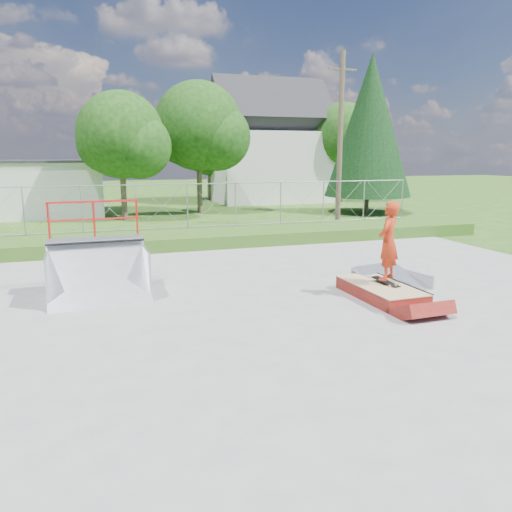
{
  "coord_description": "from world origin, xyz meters",
  "views": [
    {
      "loc": [
        -3.62,
        -9.3,
        3.44
      ],
      "look_at": [
        -0.05,
        1.56,
        1.1
      ],
      "focal_mm": 35.0,
      "sensor_mm": 36.0,
      "label": 1
    }
  ],
  "objects_px": {
    "grind_box": "(381,292)",
    "skater": "(388,244)",
    "quarter_pipe": "(97,253)",
    "flat_bank_ramp": "(392,279)"
  },
  "relations": [
    {
      "from": "grind_box",
      "to": "quarter_pipe",
      "type": "xyz_separation_m",
      "value": [
        -6.46,
        2.08,
        0.97
      ]
    },
    {
      "from": "grind_box",
      "to": "flat_bank_ramp",
      "type": "height_order",
      "value": "flat_bank_ramp"
    },
    {
      "from": "grind_box",
      "to": "skater",
      "type": "height_order",
      "value": "skater"
    },
    {
      "from": "quarter_pipe",
      "to": "skater",
      "type": "height_order",
      "value": "quarter_pipe"
    },
    {
      "from": "quarter_pipe",
      "to": "flat_bank_ramp",
      "type": "bearing_deg",
      "value": -11.56
    },
    {
      "from": "flat_bank_ramp",
      "to": "skater",
      "type": "height_order",
      "value": "skater"
    },
    {
      "from": "skater",
      "to": "quarter_pipe",
      "type": "bearing_deg",
      "value": -55.17
    },
    {
      "from": "grind_box",
      "to": "quarter_pipe",
      "type": "bearing_deg",
      "value": 160.59
    },
    {
      "from": "grind_box",
      "to": "skater",
      "type": "relative_size",
      "value": 1.29
    },
    {
      "from": "grind_box",
      "to": "quarter_pipe",
      "type": "distance_m",
      "value": 6.85
    }
  ]
}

